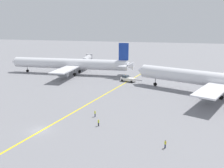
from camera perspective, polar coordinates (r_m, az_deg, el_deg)
The scene contains 9 objects.
ground_plane at distance 54.89m, azimuth -17.07°, elevation -10.62°, with size 600.00×600.00×0.00m, color gray.
taxiway_stripe at distance 61.86m, azimuth -10.45°, elevation -7.41°, with size 0.50×120.00×0.01m, color yellow.
airliner_at_gate_left at distance 113.41m, azimuth -9.99°, elevation 4.80°, with size 61.02×41.65×15.01m.
airliner_being_pushed at distance 83.44m, azimuth 23.70°, elevation 0.88°, with size 55.26×40.92×16.36m.
pushback_tug at distance 97.13m, azimuth 3.83°, elevation 1.29°, with size 9.41×4.24×2.82m.
ground_crew_marshaller_foreground at distance 54.34m, azimuth -3.28°, elevation -9.27°, with size 0.36×0.36×1.65m.
ground_crew_wing_walker_right at distance 59.66m, azimuth -4.12°, elevation -7.13°, with size 0.36×0.36×1.66m.
ground_crew_ramp_agent_by_cones at distance 46.30m, azimuth 12.75°, elevation -13.97°, with size 0.38×0.45×1.58m.
jet_bridge at distance 138.33m, azimuth -5.94°, elevation 6.21°, with size 7.52×19.14×5.88m.
Camera 1 is at (29.30, -40.83, 22.08)m, focal length 37.84 mm.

